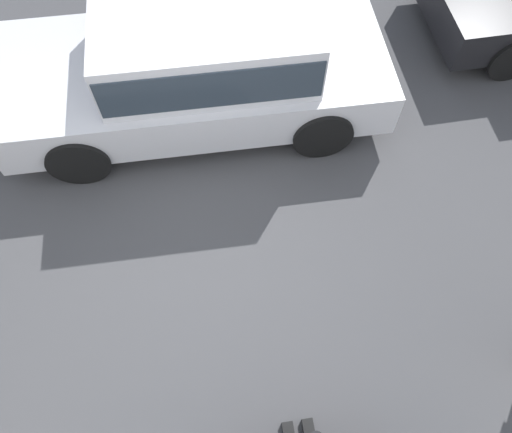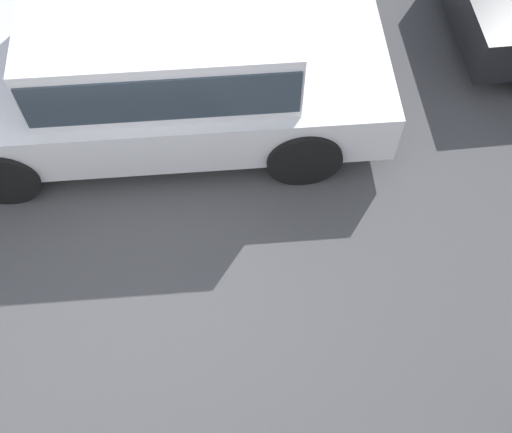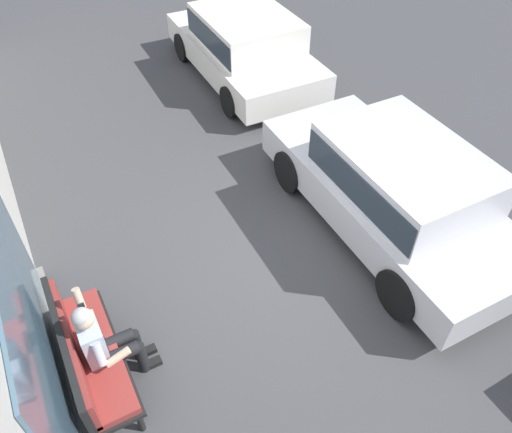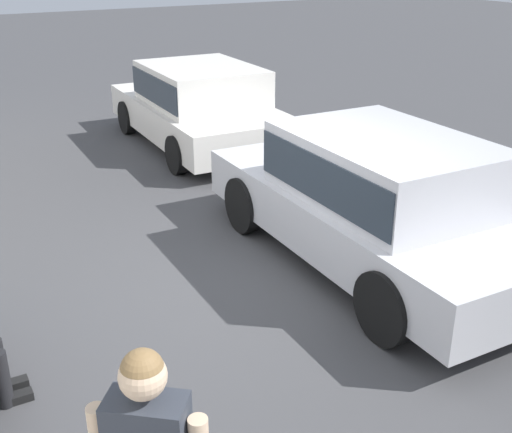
{
  "view_description": "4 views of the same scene",
  "coord_description": "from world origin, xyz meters",
  "views": [
    {
      "loc": [
        -0.13,
        2.6,
        4.83
      ],
      "look_at": [
        -0.42,
        0.62,
        1.12
      ],
      "focal_mm": 35.0,
      "sensor_mm": 36.0,
      "label": 1
    },
    {
      "loc": [
        -0.64,
        2.6,
        5.07
      ],
      "look_at": [
        -0.86,
        0.21,
        0.95
      ],
      "focal_mm": 45.0,
      "sensor_mm": 36.0,
      "label": 2
    },
    {
      "loc": [
        -3.86,
        2.6,
        5.34
      ],
      "look_at": [
        0.02,
        0.53,
        1.06
      ],
      "focal_mm": 35.0,
      "sensor_mm": 36.0,
      "label": 3
    },
    {
      "loc": [
        -5.06,
        2.6,
        3.28
      ],
      "look_at": [
        -0.8,
        0.24,
        1.19
      ],
      "focal_mm": 45.0,
      "sensor_mm": 36.0,
      "label": 4
    }
  ],
  "objects": [
    {
      "name": "ground_plane",
      "position": [
        0.0,
        0.0,
        0.0
      ],
      "size": [
        60.0,
        60.0,
        0.0
      ],
      "primitive_type": "plane",
      "color": "#424244"
    },
    {
      "name": "parked_car_mid",
      "position": [
        -0.12,
        -1.6,
        0.81
      ],
      "size": [
        4.38,
        1.94,
        1.48
      ],
      "color": "silver",
      "rests_on": "ground_plane"
    }
  ]
}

